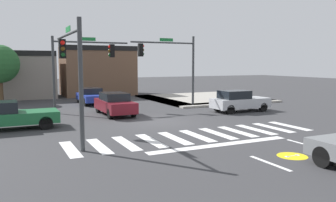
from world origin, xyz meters
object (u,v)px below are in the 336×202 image
at_px(traffic_signal_northwest, 82,59).
at_px(car_blue, 91,96).
at_px(car_green, 7,115).
at_px(car_maroon, 115,104).
at_px(traffic_signal_southwest, 71,59).
at_px(traffic_signal_northeast, 171,59).
at_px(car_silver, 239,101).
at_px(roadside_tree, 0,64).

relative_size(traffic_signal_northwest, car_blue, 1.28).
xyz_separation_m(car_green, car_maroon, (6.54, 2.52, 0.00)).
bearing_deg(traffic_signal_southwest, traffic_signal_northwest, -14.55).
distance_m(car_green, car_maroon, 7.01).
relative_size(traffic_signal_northeast, car_maroon, 1.27).
relative_size(traffic_signal_northeast, traffic_signal_northwest, 1.03).
height_order(car_green, car_silver, car_silver).
bearing_deg(traffic_signal_southwest, car_green, 32.82).
relative_size(traffic_signal_southwest, car_green, 1.25).
distance_m(car_blue, car_green, 11.49).
bearing_deg(car_blue, car_maroon, -0.27).
bearing_deg(traffic_signal_northwest, traffic_signal_northeast, -6.92).
distance_m(car_silver, roadside_tree, 20.12).
bearing_deg(car_silver, traffic_signal_southwest, -161.03).
distance_m(car_silver, car_maroon, 8.80).
bearing_deg(car_silver, traffic_signal_northeast, 132.00).
height_order(traffic_signal_northeast, car_blue, traffic_signal_northeast).
height_order(traffic_signal_southwest, car_maroon, traffic_signal_southwest).
distance_m(car_maroon, roadside_tree, 12.74).
distance_m(traffic_signal_southwest, traffic_signal_northeast, 12.09).
bearing_deg(traffic_signal_northeast, roadside_tree, -36.44).
bearing_deg(car_maroon, traffic_signal_northeast, 108.21).
relative_size(traffic_signal_southwest, traffic_signal_northeast, 1.03).
relative_size(car_green, roadside_tree, 0.91).
bearing_deg(traffic_signal_southwest, traffic_signal_northeast, -47.27).
relative_size(traffic_signal_northwest, car_silver, 1.27).
bearing_deg(car_blue, traffic_signal_northwest, -19.93).
xyz_separation_m(car_blue, car_maroon, (-0.03, -6.90, 0.07)).
bearing_deg(car_maroon, traffic_signal_northwest, -146.70).
xyz_separation_m(car_green, roadside_tree, (-0.36, 12.90, 2.62)).
xyz_separation_m(car_blue, car_green, (-6.57, -9.43, 0.07)).
distance_m(traffic_signal_southwest, car_blue, 14.35).
height_order(traffic_signal_southwest, car_green, traffic_signal_southwest).
bearing_deg(car_blue, roadside_tree, -116.64).
xyz_separation_m(car_green, car_silver, (15.03, 0.22, 0.00)).
bearing_deg(car_silver, car_green, -179.17).
xyz_separation_m(traffic_signal_northwest, car_maroon, (1.59, -2.42, -2.96)).
relative_size(traffic_signal_northeast, roadside_tree, 1.10).
distance_m(car_blue, roadside_tree, 8.21).
bearing_deg(traffic_signal_northeast, car_silver, 132.00).
relative_size(traffic_signal_northwest, car_green, 1.18).
bearing_deg(car_green, car_blue, 55.12).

